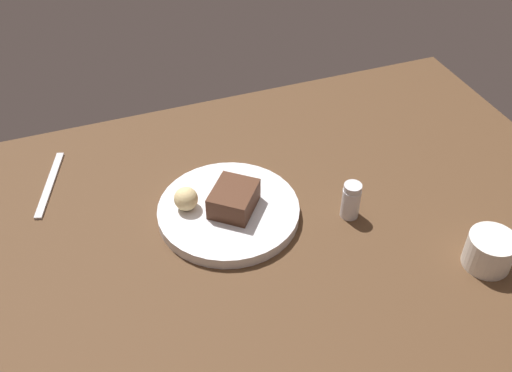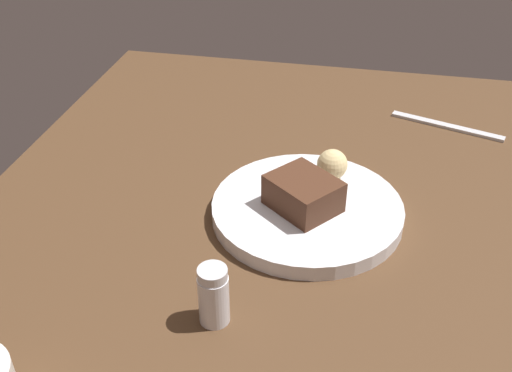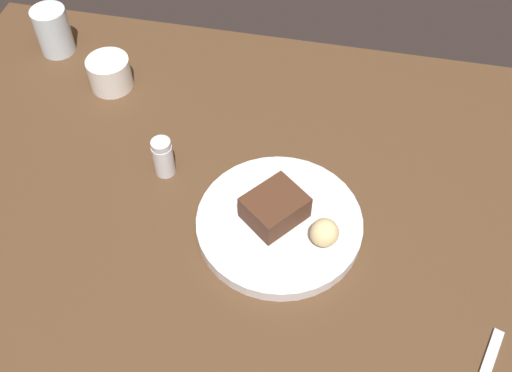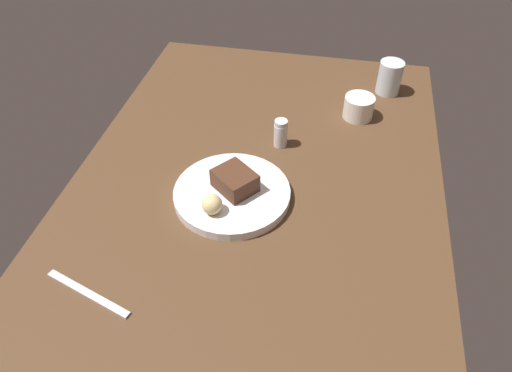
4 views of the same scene
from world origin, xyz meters
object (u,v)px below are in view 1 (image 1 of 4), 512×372
(dessert_plate, at_px, (229,211))
(coffee_cup, at_px, (489,251))
(salt_shaker, at_px, (351,201))
(butter_knife, at_px, (50,184))
(bread_roll, at_px, (186,199))
(chocolate_cake_slice, at_px, (234,199))

(dessert_plate, bearing_deg, coffee_cup, 145.07)
(salt_shaker, height_order, butter_knife, salt_shaker)
(dessert_plate, relative_size, coffee_cup, 3.25)
(bread_roll, xyz_separation_m, salt_shaker, (-0.28, 0.10, -0.01))
(dessert_plate, distance_m, chocolate_cake_slice, 0.03)
(butter_knife, bearing_deg, dessert_plate, -105.68)
(bread_roll, distance_m, butter_knife, 0.29)
(salt_shaker, bearing_deg, chocolate_cake_slice, -19.11)
(chocolate_cake_slice, height_order, butter_knife, chocolate_cake_slice)
(dessert_plate, relative_size, bread_roll, 5.93)
(dessert_plate, distance_m, coffee_cup, 0.45)
(dessert_plate, bearing_deg, salt_shaker, 160.36)
(dessert_plate, height_order, bread_roll, bread_roll)
(bread_roll, relative_size, salt_shaker, 0.60)
(bread_roll, xyz_separation_m, butter_knife, (0.23, -0.18, -0.04))
(chocolate_cake_slice, relative_size, coffee_cup, 1.09)
(dessert_plate, bearing_deg, bread_roll, -19.17)
(dessert_plate, relative_size, salt_shaker, 3.55)
(bread_roll, bearing_deg, coffee_cup, 147.30)
(chocolate_cake_slice, relative_size, salt_shaker, 1.19)
(butter_knife, bearing_deg, coffee_cup, -106.33)
(dessert_plate, xyz_separation_m, bread_roll, (0.07, -0.02, 0.03))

